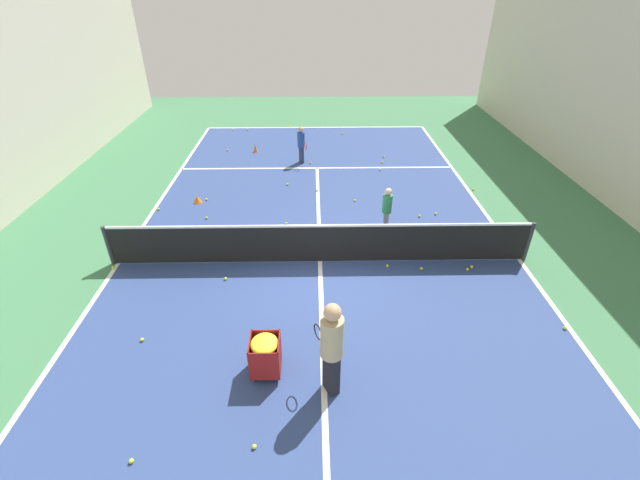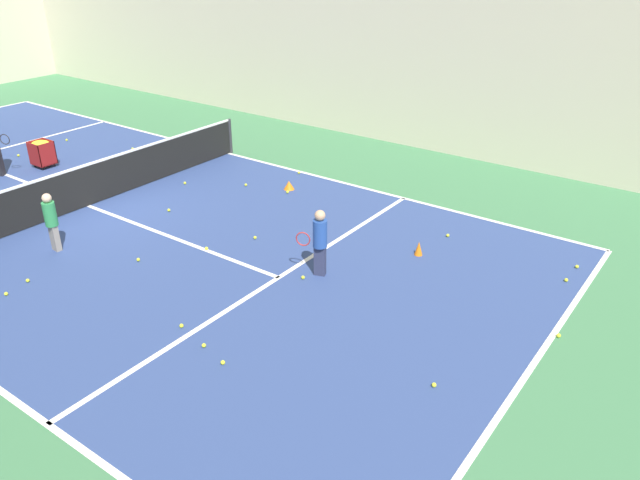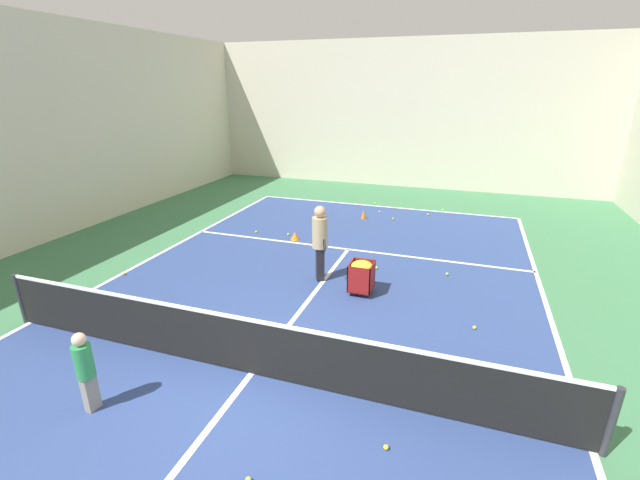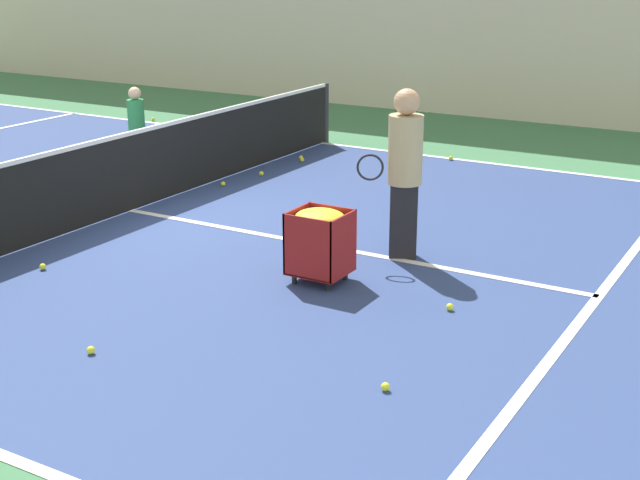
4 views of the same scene
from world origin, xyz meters
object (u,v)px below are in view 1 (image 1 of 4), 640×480
(coach_at_net, at_px, (332,344))
(training_cone_0, at_px, (197,199))
(training_cone_1, at_px, (255,148))
(player_near_baseline, at_px, (301,142))
(ball_cart, at_px, (265,350))
(tennis_net, at_px, (320,243))
(child_midcourt, at_px, (387,207))

(coach_at_net, height_order, training_cone_0, coach_at_net)
(training_cone_0, height_order, training_cone_1, training_cone_1)
(player_near_baseline, bearing_deg, coach_at_net, -15.47)
(training_cone_1, bearing_deg, ball_cart, 97.30)
(coach_at_net, xyz_separation_m, ball_cart, (1.09, -0.38, -0.52))
(player_near_baseline, relative_size, ball_cart, 1.78)
(player_near_baseline, height_order, training_cone_0, player_near_baseline)
(tennis_net, relative_size, child_midcourt, 8.00)
(tennis_net, bearing_deg, child_midcourt, -140.96)
(child_midcourt, relative_size, training_cone_1, 4.23)
(tennis_net, xyz_separation_m, player_near_baseline, (0.56, -6.36, 0.24))
(coach_at_net, bearing_deg, ball_cart, 44.20)
(ball_cart, bearing_deg, coach_at_net, 160.67)
(tennis_net, relative_size, coach_at_net, 5.48)
(player_near_baseline, height_order, training_cone_1, player_near_baseline)
(tennis_net, bearing_deg, training_cone_1, -72.50)
(tennis_net, xyz_separation_m, ball_cart, (0.98, 3.32, -0.00))
(coach_at_net, distance_m, training_cone_1, 11.50)
(tennis_net, distance_m, ball_cart, 3.46)
(tennis_net, distance_m, training_cone_0, 4.84)
(ball_cart, distance_m, training_cone_1, 10.91)
(child_midcourt, xyz_separation_m, training_cone_0, (5.39, -1.75, -0.60))
(player_near_baseline, distance_m, training_cone_0, 4.46)
(coach_at_net, distance_m, training_cone_0, 7.88)
(coach_at_net, height_order, training_cone_1, coach_at_net)
(tennis_net, relative_size, training_cone_0, 37.09)
(coach_at_net, relative_size, training_cone_1, 6.17)
(coach_at_net, bearing_deg, training_cone_0, 2.03)
(tennis_net, distance_m, child_midcourt, 2.28)
(coach_at_net, xyz_separation_m, child_midcourt, (-1.65, -5.13, -0.33))
(child_midcourt, relative_size, training_cone_0, 4.64)
(player_near_baseline, xyz_separation_m, child_midcourt, (-2.32, 4.93, -0.05))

